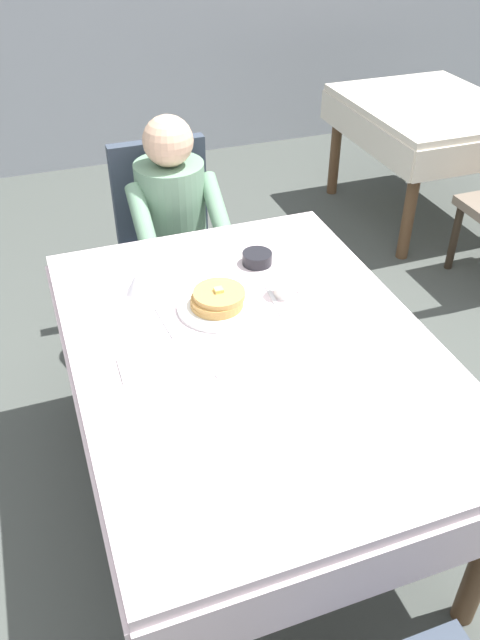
{
  "coord_description": "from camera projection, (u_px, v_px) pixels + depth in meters",
  "views": [
    {
      "loc": [
        -0.56,
        -1.45,
        1.98
      ],
      "look_at": [
        -0.02,
        0.06,
        0.79
      ],
      "focal_mm": 35.95,
      "sensor_mm": 36.0,
      "label": 1
    }
  ],
  "objects": [
    {
      "name": "background_table_far",
      "position": [
        429.0,
        121.0,
        3.92
      ],
      "size": [
        0.92,
        1.12,
        0.74
      ],
      "color": "silver",
      "rests_on": "ground"
    },
    {
      "name": "fork_left_of_plate",
      "position": [
        165.0,
        322.0,
        2.07
      ],
      "size": [
        0.03,
        0.18,
        0.0
      ],
      "primitive_type": "cube",
      "rotation": [
        0.0,
        0.0,
        1.65
      ],
      "color": "silver",
      "rests_on": "dining_table_main"
    },
    {
      "name": "diner_person",
      "position": [
        174.0,
        219.0,
        2.8
      ],
      "size": [
        0.4,
        0.43,
        1.12
      ],
      "rotation": [
        0.0,
        0.0,
        3.14
      ],
      "color": "gray",
      "rests_on": "ground"
    },
    {
      "name": "cup_coffee",
      "position": [
        286.0,
        285.0,
        2.18
      ],
      "size": [
        0.11,
        0.08,
        0.08
      ],
      "color": "white",
      "rests_on": "dining_table_main"
    },
    {
      "name": "knife_right_of_plate",
      "position": [
        274.0,
        300.0,
        2.17
      ],
      "size": [
        0.03,
        0.2,
        0.0
      ],
      "primitive_type": "cube",
      "rotation": [
        0.0,
        0.0,
        1.48
      ],
      "color": "silver",
      "rests_on": "dining_table_main"
    },
    {
      "name": "ground_plane",
      "position": [
        251.0,
        495.0,
        2.43
      ],
      "size": [
        14.0,
        14.0,
        0.0
      ],
      "primitive_type": "plane",
      "color": "#474C47"
    },
    {
      "name": "plate_breakfast",
      "position": [
        219.0,
        306.0,
        2.13
      ],
      "size": [
        0.28,
        0.28,
        0.02
      ],
      "primitive_type": "cylinder",
      "color": "white",
      "rests_on": "dining_table_main"
    },
    {
      "name": "chair_diner",
      "position": [
        167.0,
        231.0,
        3.0
      ],
      "size": [
        0.44,
        0.45,
        0.93
      ],
      "rotation": [
        0.0,
        0.0,
        3.14
      ],
      "color": "#384251",
      "rests_on": "ground"
    },
    {
      "name": "breakfast_stack",
      "position": [
        218.0,
        298.0,
        2.11
      ],
      "size": [
        0.18,
        0.18,
        0.06
      ],
      "color": "tan",
      "rests_on": "plate_breakfast"
    },
    {
      "name": "napkin_folded",
      "position": [
        149.0,
        367.0,
        1.89
      ],
      "size": [
        0.17,
        0.12,
        0.01
      ],
      "primitive_type": "cube",
      "rotation": [
        0.0,
        0.0,
        -0.02
      ],
      "color": "white",
      "rests_on": "dining_table_main"
    },
    {
      "name": "bowl_butter",
      "position": [
        257.0,
        258.0,
        2.35
      ],
      "size": [
        0.11,
        0.11,
        0.04
      ],
      "primitive_type": "cylinder",
      "color": "black",
      "rests_on": "dining_table_main"
    },
    {
      "name": "dining_table_main",
      "position": [
        253.0,
        365.0,
        2.04
      ],
      "size": [
        1.12,
        1.52,
        0.74
      ],
      "color": "silver",
      "rests_on": "ground"
    },
    {
      "name": "spoon_near_edge",
      "position": [
        239.0,
        369.0,
        1.89
      ],
      "size": [
        0.15,
        0.03,
        0.0
      ],
      "primitive_type": "cube",
      "rotation": [
        0.0,
        0.0,
        0.09
      ],
      "color": "silver",
      "rests_on": "dining_table_main"
    },
    {
      "name": "syrup_pitcher",
      "position": [
        137.0,
        284.0,
        2.19
      ],
      "size": [
        0.08,
        0.08,
        0.07
      ],
      "color": "silver",
      "rests_on": "dining_table_main"
    }
  ]
}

